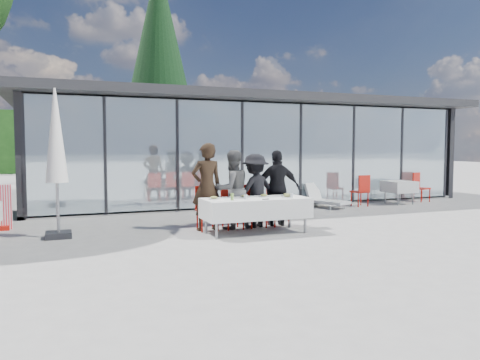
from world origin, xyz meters
The scene contains 26 objects.
ground centered at (0.00, 0.00, 0.00)m, with size 90.00×90.00×0.00m, color #999691.
pavilion centered at (2.00, 8.16, 2.15)m, with size 14.80×8.80×3.44m.
treeline centered at (-2.00, 28.00, 2.20)m, with size 62.50×2.00×4.40m.
dining_table centered at (-0.14, 0.32, 0.54)m, with size 2.26×0.96×0.75m.
diner_a centered at (-1.00, 1.03, 0.96)m, with size 0.70×0.70×1.92m, color black.
diner_chair_a centered at (-1.00, 1.07, 0.54)m, with size 0.44×0.44×0.97m.
diner_b centered at (-0.41, 1.03, 0.88)m, with size 0.86×0.86×1.76m, color #545454.
diner_chair_b centered at (-0.41, 1.07, 0.54)m, with size 0.44×0.44×0.97m.
diner_c centered at (0.15, 1.03, 0.84)m, with size 1.08×1.08×1.68m, color black.
diner_chair_c centered at (0.15, 1.07, 0.54)m, with size 0.44×0.44×0.97m.
diner_d centered at (0.73, 1.03, 0.88)m, with size 1.03×1.03×1.76m, color black.
diner_chair_d centered at (0.73, 1.07, 0.54)m, with size 0.44×0.44×0.97m.
plate_a centered at (-1.04, 0.42, 0.78)m, with size 0.23×0.23×0.07m.
plate_b centered at (-0.33, 0.47, 0.78)m, with size 0.23×0.23×0.07m.
plate_c centered at (0.12, 0.47, 0.78)m, with size 0.23×0.23×0.07m.
plate_d centered at (0.65, 0.41, 0.78)m, with size 0.23×0.23×0.07m.
plate_extra centered at (0.52, 0.16, 0.78)m, with size 0.23×0.23×0.07m.
juice_bottle centered at (-0.75, 0.12, 0.82)m, with size 0.06×0.06×0.14m, color #88B64B.
drinking_glasses centered at (0.08, 0.12, 0.80)m, with size 1.10×0.15×0.10m.
folded_eyeglasses centered at (-0.06, 0.00, 0.76)m, with size 0.14×0.03×0.01m, color black.
spare_table_right centered at (6.21, 3.33, 0.55)m, with size 0.86×0.86×0.74m.
spare_chair_a centered at (7.33, 3.65, 0.54)m, with size 0.56×0.56×0.97m.
spare_chair_b centered at (4.69, 3.23, 0.54)m, with size 0.48×0.48×0.97m.
market_umbrella centered at (-4.06, 1.30, 1.90)m, with size 0.50×0.50×3.00m.
lounger centered at (3.51, 3.55, 0.26)m, with size 1.07×1.46×0.72m.
conifer_tree centered at (0.50, 13.00, 5.99)m, with size 4.00×4.00×10.50m.
Camera 1 is at (-4.08, -8.73, 1.83)m, focal length 35.00 mm.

